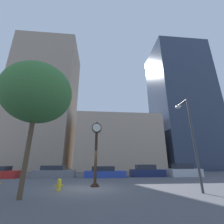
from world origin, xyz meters
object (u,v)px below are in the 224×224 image
Objects in this scene: car_grey at (55,172)px; street_lamp_right at (188,127)px; bare_tree at (38,93)px; car_blue at (105,173)px; car_silver at (184,171)px; street_clock at (96,145)px; car_navy at (147,171)px; fire_hydrant_near at (59,185)px.

car_grey is 0.78× the size of street_lamp_right.
street_lamp_right is 0.81× the size of bare_tree.
car_blue is 9.88m from car_silver.
street_clock is 7.61m from car_blue.
car_blue is 5.27m from car_navy.
car_blue is at bearing 69.41° from fire_hydrant_near.
street_clock is 5.63m from bare_tree.
car_navy is at bearing 89.09° from street_lamp_right.
car_grey is at bearing 177.76° from car_silver.
fire_hydrant_near is at bearing -148.29° from car_silver.
street_clock is 3.67m from fire_hydrant_near.
car_grey is 0.63× the size of bare_tree.
bare_tree is (-9.59, -1.05, 1.52)m from street_lamp_right.
street_clock is 6.73m from street_lamp_right.
car_grey reaches higher than car_blue.
street_lamp_right is (6.13, -2.59, 1.03)m from street_clock.
street_clock is at bearing -148.30° from car_silver.
fire_hydrant_near is (-8.48, -8.96, -0.23)m from car_navy.
car_grey is 1.16× the size of car_silver.
car_navy is (11.07, 0.19, 0.03)m from car_grey.
fire_hydrant_near is (-13.11, -8.54, -0.29)m from car_silver.
car_grey is at bearing 96.89° from bare_tree.
car_blue is at bearing 178.37° from car_silver.
car_silver reaches higher than car_blue.
car_silver is (4.62, -0.42, 0.06)m from car_navy.
car_blue is at bearing 67.42° from bare_tree.
car_grey reaches higher than fire_hydrant_near.
car_navy is at bearing 1.65° from car_grey.
bare_tree reaches higher than car_navy.
car_silver is 18.58m from bare_tree.
street_lamp_right reaches higher than street_clock.
street_clock is at bearing 46.49° from bare_tree.
street_lamp_right reaches higher than car_grey.
car_blue reaches higher than fire_hydrant_near.
fire_hydrant_near is at bearing -72.88° from car_grey.
street_lamp_right is at bearing -41.63° from car_grey.
car_navy is 0.71× the size of street_lamp_right.
street_lamp_right is (10.91, -9.93, 3.39)m from car_grey.
street_lamp_right reaches higher than car_blue.
car_navy is at bearing 48.90° from bare_tree.
car_grey is at bearing 137.69° from street_lamp_right.
car_grey is (-4.79, 7.34, -2.36)m from street_clock.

